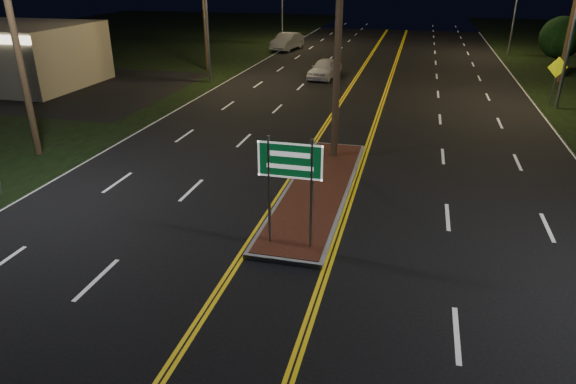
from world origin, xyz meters
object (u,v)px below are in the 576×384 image
(median_island, at_px, (318,189))
(shrub_far, at_px, (561,38))
(streetlight_right_mid, at_px, (570,4))
(highway_sign, at_px, (290,171))
(warning_sign, at_px, (556,74))
(car_far, at_px, (287,40))
(car_near, at_px, (325,67))

(median_island, relative_size, shrub_far, 2.59)
(streetlight_right_mid, bearing_deg, median_island, -125.28)
(highway_sign, bearing_deg, shrub_far, 67.43)
(shrub_far, xyz_separation_m, warning_sign, (-3.00, -13.37, -0.49))
(median_island, relative_size, car_far, 1.85)
(highway_sign, xyz_separation_m, shrub_far, (13.80, 33.20, -0.07))
(median_island, xyz_separation_m, shrub_far, (13.80, 29.00, 2.25))
(streetlight_right_mid, bearing_deg, warning_sign, 73.44)
(streetlight_right_mid, height_order, warning_sign, streetlight_right_mid)
(highway_sign, distance_m, streetlight_right_mid, 22.18)
(median_island, distance_m, car_near, 20.64)
(shrub_far, distance_m, car_far, 23.70)
(warning_sign, bearing_deg, median_island, -140.09)
(median_island, distance_m, shrub_far, 32.19)
(median_island, bearing_deg, shrub_far, 64.55)
(streetlight_right_mid, bearing_deg, car_near, 159.25)
(median_island, relative_size, streetlight_right_mid, 1.14)
(streetlight_right_mid, xyz_separation_m, warning_sign, (0.19, 0.63, -3.81))
(streetlight_right_mid, distance_m, car_near, 15.82)
(car_near, relative_size, car_far, 0.87)
(median_island, bearing_deg, car_far, 106.00)
(streetlight_right_mid, distance_m, warning_sign, 3.87)
(streetlight_right_mid, distance_m, shrub_far, 14.74)
(shrub_far, distance_m, warning_sign, 13.71)
(median_island, relative_size, car_near, 2.13)
(median_island, height_order, car_near, car_near)
(shrub_far, relative_size, car_far, 0.72)
(streetlight_right_mid, relative_size, car_near, 1.87)
(streetlight_right_mid, height_order, car_far, streetlight_right_mid)
(shrub_far, xyz_separation_m, car_far, (-23.30, 4.12, -1.42))
(highway_sign, relative_size, shrub_far, 0.81)
(highway_sign, relative_size, car_near, 0.66)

